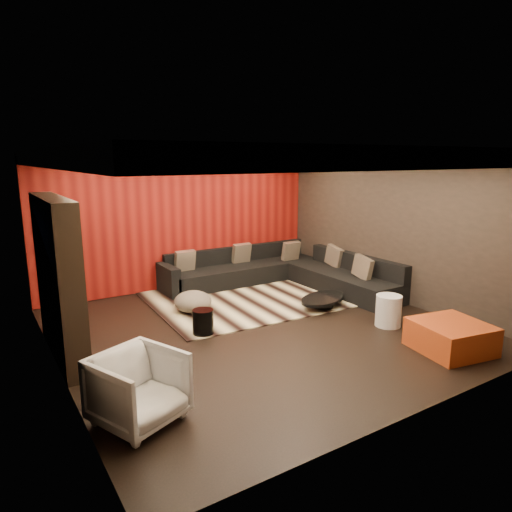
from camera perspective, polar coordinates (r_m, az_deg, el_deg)
floor at (r=7.45m, az=0.53°, el=-9.09°), size 6.00×6.00×0.02m
ceiling at (r=6.94m, az=0.58°, el=13.15°), size 6.00×6.00×0.02m
wall_back at (r=9.69m, az=-9.20°, el=4.37°), size 6.00×0.02×2.80m
wall_left at (r=6.01m, az=-24.29°, el=-1.33°), size 0.02×6.00×2.80m
wall_right at (r=9.03m, az=16.82°, el=3.44°), size 0.02×6.00×2.80m
red_feature_wall at (r=9.66m, az=-9.10°, el=4.34°), size 5.98×0.05×2.78m
soffit_back at (r=9.32m, az=-8.70°, el=12.04°), size 6.00×0.60×0.22m
soffit_front at (r=4.90m, az=18.40°, el=11.54°), size 6.00×0.60×0.22m
soffit_left at (r=5.92m, az=-22.39°, el=11.26°), size 0.60×4.80×0.22m
soffit_right at (r=8.71m, az=15.98°, el=11.71°), size 0.60×4.80×0.22m
cove_back at (r=9.01m, az=-7.79°, el=11.49°), size 4.80×0.08×0.04m
cove_front at (r=5.12m, az=15.35°, el=10.72°), size 4.80×0.08×0.04m
cove_left at (r=5.99m, az=-19.07°, el=10.64°), size 0.08×4.80×0.04m
cove_right at (r=8.46m, az=14.38°, el=11.19°), size 0.08×4.80×0.04m
tv_surround at (r=6.68m, az=-23.48°, el=-2.64°), size 0.30×2.00×2.20m
tv_screen at (r=6.63m, az=-22.38°, el=0.45°), size 0.04×1.30×0.80m
tv_shelf at (r=6.81m, az=-21.87°, el=-5.73°), size 0.04×1.60×0.04m
rug at (r=9.06m, az=-0.20°, el=-5.03°), size 4.14×3.19×0.02m
coffee_table at (r=8.46m, az=8.32°, el=-5.71°), size 1.37×1.37×0.18m
drum_stool at (r=7.17m, az=-6.64°, el=-8.15°), size 0.43×0.43×0.38m
striped_pouf at (r=8.18m, az=-7.91°, el=-5.65°), size 0.87×0.87×0.36m
white_side_table at (r=7.77m, az=16.22°, el=-6.58°), size 0.46×0.46×0.51m
orange_ottoman at (r=7.12m, az=23.17°, el=-9.27°), size 1.08×1.08×0.41m
armchair at (r=5.02m, az=-14.47°, el=-15.75°), size 1.05×1.07×0.75m
sectional_sofa at (r=9.77m, az=3.13°, el=-2.24°), size 3.65×3.50×0.75m
throw_pillows at (r=9.71m, az=3.26°, el=-0.16°), size 3.16×2.77×0.50m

